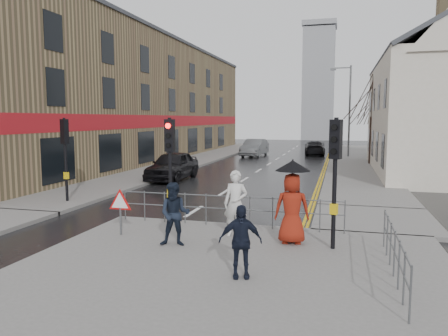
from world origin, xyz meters
The scene contains 23 objects.
ground centered at (0.00, 0.00, 0.00)m, with size 120.00×120.00×0.00m, color black.
near_pavement centered at (3.00, -3.50, 0.07)m, with size 10.00×9.00×0.14m, color #605E5B.
left_pavement centered at (-6.50, 23.00, 0.07)m, with size 4.00×44.00×0.14m, color #605E5B.
right_pavement centered at (6.50, 25.00, 0.07)m, with size 4.00×40.00×0.14m, color #605E5B.
pavement_bridge_right centered at (6.50, 3.00, 0.07)m, with size 4.00×4.20×0.14m, color #605E5B.
building_left_terrace centered at (-12.00, 22.00, 5.00)m, with size 8.00×42.00×10.00m, color #8B7750.
church_tower centered at (1.50, 62.00, 9.00)m, with size 5.00×5.00×18.00m, color gray.
traffic_signal_near_left centered at (0.20, 0.20, 2.46)m, with size 0.28×0.27×3.40m.
traffic_signal_near_right centered at (5.20, -1.00, 2.46)m, with size 0.34×0.33×3.40m.
traffic_signal_far_left centered at (-5.50, 3.00, 2.46)m, with size 0.34×0.33×3.40m.
guard_railing_front centered at (1.95, 0.60, 0.86)m, with size 7.14×0.04×1.00m.
guard_railing_side centered at (6.50, -2.75, 0.84)m, with size 0.04×4.54×1.00m.
warning_sign centered at (-0.80, -1.21, 1.04)m, with size 0.80×0.07×1.35m.
street_lamp centered at (5.82, 28.00, 4.71)m, with size 1.83×0.25×8.00m.
tree_near centered at (7.50, 22.00, 5.14)m, with size 2.40×2.40×6.58m.
tree_far centered at (8.00, 30.00, 4.42)m, with size 2.40×2.40×5.64m.
pedestrian_a centered at (2.46, -0.45, 1.09)m, with size 0.69×0.45×1.90m, color silver.
pedestrian_b centered at (1.13, -1.80, 0.99)m, with size 0.83×0.64×1.70m, color black.
pedestrian_with_umbrella centered at (4.10, -0.79, 1.32)m, with size 1.01×0.96×2.26m.
pedestrian_d centered at (3.33, -3.64, 0.93)m, with size 0.92×0.38×1.57m, color black.
car_parked centered at (-3.97, 10.85, 0.82)m, with size 1.94×4.82×1.64m, color black.
car_mid centered at (-2.45, 27.64, 0.80)m, with size 1.69×4.85×1.60m, color #515457.
car_far centered at (2.90, 30.62, 0.67)m, with size 1.89×4.64×1.35m, color black.
Camera 1 is at (5.32, -12.43, 3.51)m, focal length 35.00 mm.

